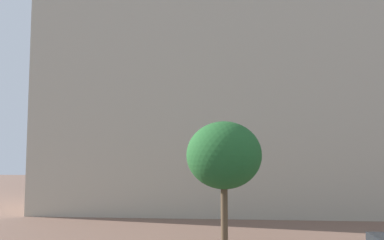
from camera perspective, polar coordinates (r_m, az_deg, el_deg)
landmark_building at (r=29.83m, az=9.55°, el=5.81°), size 29.90×10.36×30.54m
tree_curb_far at (r=16.03m, az=4.64°, el=-5.15°), size 3.04×3.04×5.27m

